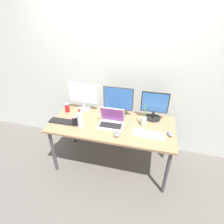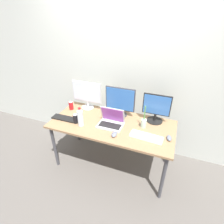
# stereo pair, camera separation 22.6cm
# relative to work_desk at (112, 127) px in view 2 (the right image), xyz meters

# --- Properties ---
(ground_plane) EXTENTS (16.00, 16.00, 0.00)m
(ground_plane) POSITION_rel_work_desk_xyz_m (0.00, 0.00, -0.68)
(ground_plane) COLOR #5B5651
(wall_back) EXTENTS (7.00, 0.08, 2.60)m
(wall_back) POSITION_rel_work_desk_xyz_m (0.00, 0.59, 0.62)
(wall_back) COLOR silver
(wall_back) RESTS_ON ground
(work_desk) EXTENTS (1.65, 0.77, 0.74)m
(work_desk) POSITION_rel_work_desk_xyz_m (0.00, 0.00, 0.00)
(work_desk) COLOR #424247
(work_desk) RESTS_ON ground
(monitor_left) EXTENTS (0.46, 0.19, 0.42)m
(monitor_left) POSITION_rel_work_desk_xyz_m (-0.51, 0.28, 0.30)
(monitor_left) COLOR silver
(monitor_left) RESTS_ON work_desk
(monitor_center) EXTENTS (0.42, 0.21, 0.43)m
(monitor_center) POSITION_rel_work_desk_xyz_m (0.03, 0.25, 0.28)
(monitor_center) COLOR #38383D
(monitor_center) RESTS_ON work_desk
(monitor_right) EXTENTS (0.36, 0.22, 0.40)m
(monitor_right) POSITION_rel_work_desk_xyz_m (0.53, 0.27, 0.27)
(monitor_right) COLOR black
(monitor_right) RESTS_ON work_desk
(laptop_silver) EXTENTS (0.33, 0.24, 0.24)m
(laptop_silver) POSITION_rel_work_desk_xyz_m (0.00, -0.03, 0.12)
(laptop_silver) COLOR silver
(laptop_silver) RESTS_ON work_desk
(keyboard_main) EXTENTS (0.41, 0.13, 0.02)m
(keyboard_main) POSITION_rel_work_desk_xyz_m (-0.64, -0.13, 0.07)
(keyboard_main) COLOR black
(keyboard_main) RESTS_ON work_desk
(keyboard_aux) EXTENTS (0.40, 0.17, 0.02)m
(keyboard_aux) POSITION_rel_work_desk_xyz_m (0.49, -0.13, 0.07)
(keyboard_aux) COLOR white
(keyboard_aux) RESTS_ON work_desk
(mouse_by_keyboard) EXTENTS (0.07, 0.11, 0.04)m
(mouse_by_keyboard) POSITION_rel_work_desk_xyz_m (0.12, -0.23, 0.08)
(mouse_by_keyboard) COLOR slate
(mouse_by_keyboard) RESTS_ON work_desk
(mouse_by_laptop) EXTENTS (0.08, 0.11, 0.04)m
(mouse_by_laptop) POSITION_rel_work_desk_xyz_m (0.75, -0.07, 0.08)
(mouse_by_laptop) COLOR slate
(mouse_by_laptop) RESTS_ON work_desk
(water_bottle) EXTENTS (0.07, 0.07, 0.27)m
(water_bottle) POSITION_rel_work_desk_xyz_m (-0.37, -0.18, 0.19)
(water_bottle) COLOR silver
(water_bottle) RESTS_ON work_desk
(soda_can_near_keyboard) EXTENTS (0.07, 0.07, 0.13)m
(soda_can_near_keyboard) POSITION_rel_work_desk_xyz_m (-0.47, -0.15, 0.12)
(soda_can_near_keyboard) COLOR black
(soda_can_near_keyboard) RESTS_ON work_desk
(soda_can_by_laptop) EXTENTS (0.07, 0.07, 0.13)m
(soda_can_by_laptop) POSITION_rel_work_desk_xyz_m (-0.72, 0.15, 0.12)
(soda_can_by_laptop) COLOR red
(soda_can_by_laptop) RESTS_ON work_desk
(bamboo_vase) EXTENTS (0.07, 0.07, 0.31)m
(bamboo_vase) POSITION_rel_work_desk_xyz_m (0.41, 0.07, 0.13)
(bamboo_vase) COLOR #B2D1B7
(bamboo_vase) RESTS_ON work_desk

